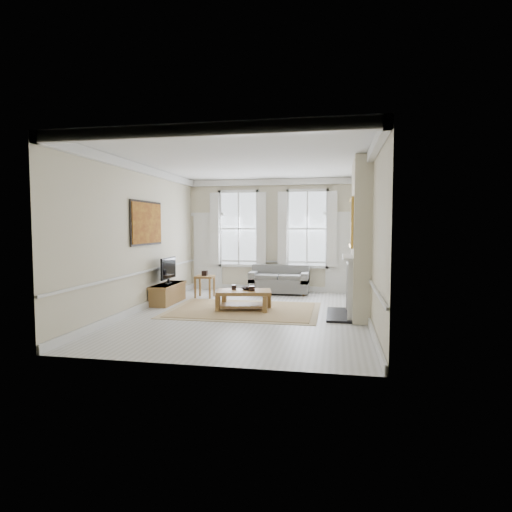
% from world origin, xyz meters
% --- Properties ---
extents(floor, '(7.20, 7.20, 0.00)m').
position_xyz_m(floor, '(0.00, 0.00, 0.00)').
color(floor, '#B7B5AD').
rests_on(floor, ground).
extents(ceiling, '(7.20, 7.20, 0.00)m').
position_xyz_m(ceiling, '(0.00, 0.00, 3.40)').
color(ceiling, white).
rests_on(ceiling, back_wall).
extents(back_wall, '(5.20, 0.00, 5.20)m').
position_xyz_m(back_wall, '(0.00, 3.60, 1.70)').
color(back_wall, beige).
rests_on(back_wall, floor).
extents(left_wall, '(0.00, 7.20, 7.20)m').
position_xyz_m(left_wall, '(-2.60, 0.00, 1.70)').
color(left_wall, beige).
rests_on(left_wall, floor).
extents(right_wall, '(0.00, 7.20, 7.20)m').
position_xyz_m(right_wall, '(2.60, 0.00, 1.70)').
color(right_wall, beige).
rests_on(right_wall, floor).
extents(window_left, '(1.26, 0.20, 2.20)m').
position_xyz_m(window_left, '(-1.05, 3.55, 1.90)').
color(window_left, '#B2BCC6').
rests_on(window_left, back_wall).
extents(window_right, '(1.26, 0.20, 2.20)m').
position_xyz_m(window_right, '(1.05, 3.55, 1.90)').
color(window_right, '#B2BCC6').
rests_on(window_right, back_wall).
extents(door_left, '(0.90, 0.08, 2.30)m').
position_xyz_m(door_left, '(-2.05, 3.56, 1.15)').
color(door_left, silver).
rests_on(door_left, floor).
extents(door_right, '(0.90, 0.08, 2.30)m').
position_xyz_m(door_right, '(2.05, 3.56, 1.15)').
color(door_right, silver).
rests_on(door_right, floor).
extents(painting, '(0.05, 1.66, 1.06)m').
position_xyz_m(painting, '(-2.56, 0.30, 2.05)').
color(painting, '#B37A1E').
rests_on(painting, left_wall).
extents(chimney_breast, '(0.35, 1.70, 3.38)m').
position_xyz_m(chimney_breast, '(2.43, 0.20, 1.70)').
color(chimney_breast, beige).
rests_on(chimney_breast, floor).
extents(hearth, '(0.55, 1.50, 0.05)m').
position_xyz_m(hearth, '(2.00, 0.20, 0.03)').
color(hearth, black).
rests_on(hearth, floor).
extents(fireplace, '(0.21, 1.45, 1.33)m').
position_xyz_m(fireplace, '(2.20, 0.20, 0.73)').
color(fireplace, silver).
rests_on(fireplace, floor).
extents(mirror, '(0.06, 1.26, 1.06)m').
position_xyz_m(mirror, '(2.21, 0.20, 2.05)').
color(mirror, gold).
rests_on(mirror, chimney_breast).
extents(sofa, '(1.71, 0.83, 0.83)m').
position_xyz_m(sofa, '(0.28, 3.11, 0.35)').
color(sofa, '#585855').
rests_on(sofa, floor).
extents(side_table, '(0.53, 0.53, 0.60)m').
position_xyz_m(side_table, '(-1.67, 2.03, 0.49)').
color(side_table, brown).
rests_on(side_table, floor).
extents(rug, '(3.50, 2.60, 0.02)m').
position_xyz_m(rug, '(-0.21, 0.42, 0.01)').
color(rug, '#96784D').
rests_on(rug, floor).
extents(coffee_table, '(1.39, 0.97, 0.47)m').
position_xyz_m(coffee_table, '(-0.21, 0.42, 0.39)').
color(coffee_table, brown).
rests_on(coffee_table, rug).
extents(ceramic_pot_a, '(0.11, 0.11, 0.11)m').
position_xyz_m(ceramic_pot_a, '(-0.46, 0.47, 0.53)').
color(ceramic_pot_a, black).
rests_on(ceramic_pot_a, coffee_table).
extents(ceramic_pot_b, '(0.15, 0.15, 0.11)m').
position_xyz_m(ceramic_pot_b, '(-0.01, 0.37, 0.53)').
color(ceramic_pot_b, black).
rests_on(ceramic_pot_b, coffee_table).
extents(bowl, '(0.34, 0.34, 0.06)m').
position_xyz_m(bowl, '(-0.16, 0.52, 0.51)').
color(bowl, black).
rests_on(bowl, coffee_table).
extents(tv_stand, '(0.45, 1.40, 0.50)m').
position_xyz_m(tv_stand, '(-2.34, 1.00, 0.25)').
color(tv_stand, brown).
rests_on(tv_stand, floor).
extents(tv, '(0.08, 0.90, 0.68)m').
position_xyz_m(tv, '(-2.32, 1.00, 0.89)').
color(tv, black).
rests_on(tv, tv_stand).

